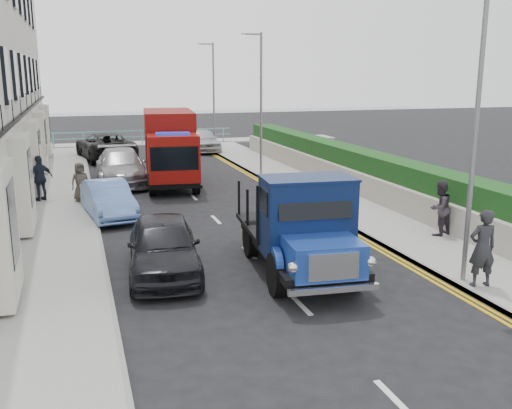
% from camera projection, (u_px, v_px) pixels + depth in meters
% --- Properties ---
extents(ground, '(120.00, 120.00, 0.00)m').
position_uv_depth(ground, '(271.00, 276.00, 14.66)').
color(ground, black).
rests_on(ground, ground).
extents(pavement_west, '(2.40, 38.00, 0.12)m').
position_uv_depth(pavement_west, '(63.00, 210.00, 21.47)').
color(pavement_west, gray).
rests_on(pavement_west, ground).
extents(pavement_east, '(2.60, 38.00, 0.12)m').
position_uv_depth(pavement_east, '(319.00, 192.00, 24.57)').
color(pavement_east, gray).
rests_on(pavement_east, ground).
extents(promenade, '(30.00, 2.50, 0.12)m').
position_uv_depth(promenade, '(141.00, 144.00, 41.57)').
color(promenade, gray).
rests_on(promenade, ground).
extents(sea_plane, '(120.00, 120.00, 0.00)m').
position_uv_depth(sea_plane, '(112.00, 115.00, 70.37)').
color(sea_plane, slate).
rests_on(sea_plane, ground).
extents(garden_east, '(1.45, 28.00, 1.75)m').
position_uv_depth(garden_east, '(360.00, 171.00, 24.94)').
color(garden_east, '#B2AD9E').
rests_on(garden_east, ground).
extents(seafront_railing, '(13.00, 0.08, 1.11)m').
position_uv_depth(seafront_railing, '(142.00, 138.00, 40.71)').
color(seafront_railing, '#59B2A5').
rests_on(seafront_railing, ground).
extents(lamp_near, '(1.23, 0.18, 7.00)m').
position_uv_depth(lamp_near, '(472.00, 121.00, 13.14)').
color(lamp_near, slate).
rests_on(lamp_near, ground).
extents(lamp_mid, '(1.23, 0.18, 7.00)m').
position_uv_depth(lamp_mid, '(259.00, 96.00, 27.99)').
color(lamp_mid, slate).
rests_on(lamp_mid, ground).
extents(lamp_far, '(1.23, 0.18, 7.00)m').
position_uv_depth(lamp_far, '(212.00, 90.00, 37.28)').
color(lamp_far, slate).
rests_on(lamp_far, ground).
extents(bedford_lorry, '(2.66, 5.68, 2.61)m').
position_uv_depth(bedford_lorry, '(305.00, 233.00, 14.15)').
color(bedford_lorry, black).
rests_on(bedford_lorry, ground).
extents(red_lorry, '(2.84, 6.62, 3.37)m').
position_uv_depth(red_lorry, '(170.00, 146.00, 26.43)').
color(red_lorry, black).
rests_on(red_lorry, ground).
extents(parked_car_front, '(2.25, 4.58, 1.50)m').
position_uv_depth(parked_car_front, '(164.00, 246.00, 14.65)').
color(parked_car_front, black).
rests_on(parked_car_front, ground).
extents(parked_car_mid, '(1.91, 4.13, 1.31)m').
position_uv_depth(parked_car_mid, '(108.00, 199.00, 20.46)').
color(parked_car_mid, '#638AD4').
rests_on(parked_car_mid, ground).
extents(parked_car_rear, '(2.29, 5.49, 1.59)m').
position_uv_depth(parked_car_rear, '(121.00, 167.00, 26.79)').
color(parked_car_rear, '#A09FA4').
rests_on(parked_car_rear, ground).
extents(seafront_car_left, '(3.67, 6.22, 1.62)m').
position_uv_depth(seafront_car_left, '(105.00, 146.00, 34.35)').
color(seafront_car_left, black).
rests_on(seafront_car_left, ground).
extents(seafront_car_right, '(1.78, 4.37, 1.49)m').
position_uv_depth(seafront_car_right, '(203.00, 140.00, 37.76)').
color(seafront_car_right, '#B1B1B6').
rests_on(seafront_car_right, ground).
extents(pedestrian_east_near, '(0.74, 0.53, 1.88)m').
position_uv_depth(pedestrian_east_near, '(482.00, 248.00, 13.42)').
color(pedestrian_east_near, '#232428').
rests_on(pedestrian_east_near, pavement_east).
extents(pedestrian_east_far, '(1.02, 0.91, 1.74)m').
position_uv_depth(pedestrian_east_far, '(440.00, 208.00, 17.73)').
color(pedestrian_east_far, '#312A34').
rests_on(pedestrian_east_far, pavement_east).
extents(pedestrian_west_near, '(1.13, 0.92, 1.80)m').
position_uv_depth(pedestrian_west_near, '(40.00, 178.00, 22.58)').
color(pedestrian_west_near, '#19202E').
rests_on(pedestrian_west_near, pavement_west).
extents(pedestrian_west_far, '(0.87, 0.70, 1.54)m').
position_uv_depth(pedestrian_west_far, '(80.00, 182.00, 22.51)').
color(pedestrian_west_far, '#433A30').
rests_on(pedestrian_west_far, pavement_west).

